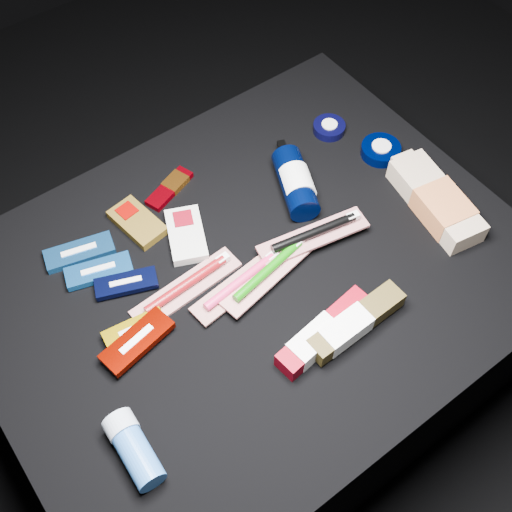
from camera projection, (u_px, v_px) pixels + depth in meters
ground at (253, 362)px, 1.50m from camera, size 3.00×3.00×0.00m
cloth_table at (253, 322)px, 1.33m from camera, size 0.98×0.78×0.40m
luna_bar_0 at (80, 252)px, 1.18m from camera, size 0.13×0.08×0.02m
luna_bar_1 at (99, 271)px, 1.15m from camera, size 0.13×0.08×0.02m
luna_bar_2 at (126, 283)px, 1.14m from camera, size 0.12×0.08×0.01m
luna_bar_3 at (135, 330)px, 1.08m from camera, size 0.11×0.05×0.01m
luna_bar_4 at (137, 341)px, 1.07m from camera, size 0.14×0.07×0.02m
clif_bar_0 at (136, 221)px, 1.22m from camera, size 0.08×0.12×0.02m
clif_bar_1 at (186, 233)px, 1.20m from camera, size 0.11×0.14×0.02m
power_bar at (171, 186)px, 1.27m from camera, size 0.12×0.07×0.01m
lotion_bottle at (296, 183)px, 1.24m from camera, size 0.11×0.19×0.06m
cream_tin_upper at (329, 128)px, 1.35m from camera, size 0.07×0.07×0.02m
cream_tin_lower at (381, 150)px, 1.31m from camera, size 0.08×0.08×0.03m
bodywash_bottle at (437, 202)px, 1.22m from camera, size 0.11×0.24×0.05m
deodorant_stick at (134, 448)px, 0.96m from camera, size 0.05×0.12×0.05m
toothbrush_pack_0 at (188, 286)px, 1.14m from camera, size 0.22×0.06×0.02m
toothbrush_pack_1 at (241, 282)px, 1.13m from camera, size 0.20×0.07×0.02m
toothbrush_pack_2 at (269, 271)px, 1.14m from camera, size 0.21×0.08×0.02m
toothbrush_pack_3 at (315, 234)px, 1.17m from camera, size 0.22×0.09×0.02m
toothpaste_carton_red at (321, 335)px, 1.07m from camera, size 0.20×0.07×0.04m
toothpaste_carton_green at (352, 325)px, 1.08m from camera, size 0.19×0.05×0.04m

